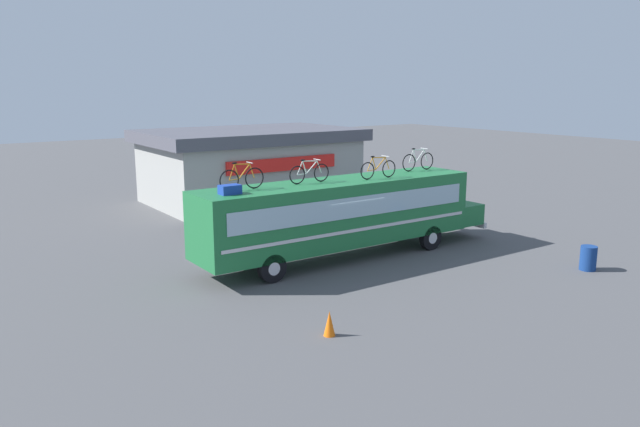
# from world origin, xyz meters

# --- Properties ---
(ground_plane) EXTENTS (120.00, 120.00, 0.00)m
(ground_plane) POSITION_xyz_m (0.00, 0.00, 0.00)
(ground_plane) COLOR #4C4C4F
(bus) EXTENTS (13.12, 2.46, 3.09)m
(bus) POSITION_xyz_m (0.25, 0.00, 1.83)
(bus) COLOR #1E6B38
(bus) RESTS_ON ground
(luggage_bag_1) EXTENTS (0.70, 0.46, 0.31)m
(luggage_bag_1) POSITION_xyz_m (-4.74, -0.28, 3.25)
(luggage_bag_1) COLOR #193899
(luggage_bag_1) RESTS_ON bus
(rooftop_bicycle_1) EXTENTS (1.73, 0.44, 0.98)m
(rooftop_bicycle_1) POSITION_xyz_m (-3.99, 0.26, 3.50)
(rooftop_bicycle_1) COLOR black
(rooftop_bicycle_1) RESTS_ON bus
(rooftop_bicycle_2) EXTENTS (1.76, 0.44, 0.90)m
(rooftop_bicycle_2) POSITION_xyz_m (-1.21, 0.20, 3.47)
(rooftop_bicycle_2) COLOR black
(rooftop_bicycle_2) RESTS_ON bus
(rooftop_bicycle_3) EXTENTS (1.77, 0.44, 0.90)m
(rooftop_bicycle_3) POSITION_xyz_m (1.62, -0.41, 3.47)
(rooftop_bicycle_3) COLOR black
(rooftop_bicycle_3) RESTS_ON bus
(rooftop_bicycle_4) EXTENTS (1.78, 0.44, 0.97)m
(rooftop_bicycle_4) POSITION_xyz_m (4.48, 0.37, 3.49)
(rooftop_bicycle_4) COLOR black
(rooftop_bicycle_4) RESTS_ON bus
(roadside_building) EXTENTS (12.03, 7.67, 4.14)m
(roadside_building) POSITION_xyz_m (3.23, 12.97, 2.12)
(roadside_building) COLOR #9E9E99
(roadside_building) RESTS_ON ground
(trash_bin) EXTENTS (0.59, 0.59, 0.90)m
(trash_bin) POSITION_xyz_m (6.65, -6.44, 0.45)
(trash_bin) COLOR navy
(trash_bin) RESTS_ON ground
(traffic_cone) EXTENTS (0.32, 0.32, 0.70)m
(traffic_cone) POSITION_xyz_m (-4.70, -5.95, 0.35)
(traffic_cone) COLOR orange
(traffic_cone) RESTS_ON ground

